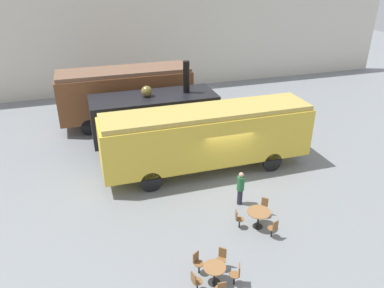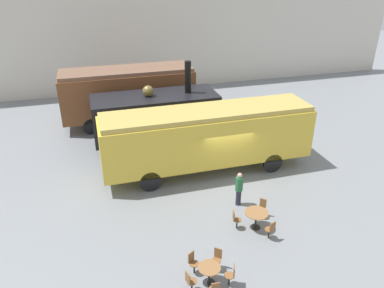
{
  "view_description": "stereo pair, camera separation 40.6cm",
  "coord_description": "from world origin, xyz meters",
  "px_view_note": "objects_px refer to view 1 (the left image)",
  "views": [
    {
      "loc": [
        -6.74,
        -15.56,
        10.17
      ],
      "look_at": [
        -1.54,
        1.0,
        1.6
      ],
      "focal_mm": 35.0,
      "sensor_mm": 36.0,
      "label": 1
    },
    {
      "loc": [
        -6.35,
        -15.68,
        10.17
      ],
      "look_at": [
        -1.54,
        1.0,
        1.6
      ],
      "focal_mm": 35.0,
      "sensor_mm": 36.0,
      "label": 2
    }
  ],
  "objects_px": {
    "passenger_coach_wooden": "(125,92)",
    "cafe_table_near": "(214,271)",
    "passenger_coach_vintage": "(207,135)",
    "cafe_table_mid": "(259,214)",
    "steam_locomotive": "(154,115)",
    "cafe_chair_0": "(198,261)",
    "visitor_person": "(240,187)"
  },
  "relations": [
    {
      "from": "cafe_table_mid",
      "to": "cafe_chair_0",
      "type": "distance_m",
      "value": 3.65
    },
    {
      "from": "passenger_coach_wooden",
      "to": "cafe_table_near",
      "type": "height_order",
      "value": "passenger_coach_wooden"
    },
    {
      "from": "visitor_person",
      "to": "cafe_table_mid",
      "type": "bearing_deg",
      "value": -88.14
    },
    {
      "from": "passenger_coach_wooden",
      "to": "steam_locomotive",
      "type": "bearing_deg",
      "value": -73.26
    },
    {
      "from": "cafe_table_mid",
      "to": "visitor_person",
      "type": "distance_m",
      "value": 1.78
    },
    {
      "from": "passenger_coach_vintage",
      "to": "cafe_chair_0",
      "type": "bearing_deg",
      "value": -112.05
    },
    {
      "from": "cafe_table_near",
      "to": "cafe_chair_0",
      "type": "relative_size",
      "value": 0.91
    },
    {
      "from": "steam_locomotive",
      "to": "passenger_coach_vintage",
      "type": "height_order",
      "value": "steam_locomotive"
    },
    {
      "from": "passenger_coach_wooden",
      "to": "cafe_table_mid",
      "type": "height_order",
      "value": "passenger_coach_wooden"
    },
    {
      "from": "cafe_table_near",
      "to": "visitor_person",
      "type": "bearing_deg",
      "value": 55.8
    },
    {
      "from": "passenger_coach_vintage",
      "to": "cafe_table_near",
      "type": "bearing_deg",
      "value": -107.56
    },
    {
      "from": "passenger_coach_vintage",
      "to": "cafe_table_mid",
      "type": "height_order",
      "value": "passenger_coach_vintage"
    },
    {
      "from": "passenger_coach_vintage",
      "to": "cafe_table_near",
      "type": "xyz_separation_m",
      "value": [
        -2.38,
        -7.52,
        -1.5
      ]
    },
    {
      "from": "passenger_coach_wooden",
      "to": "cafe_table_near",
      "type": "relative_size",
      "value": 11.08
    },
    {
      "from": "visitor_person",
      "to": "steam_locomotive",
      "type": "bearing_deg",
      "value": 107.64
    },
    {
      "from": "steam_locomotive",
      "to": "cafe_table_mid",
      "type": "relative_size",
      "value": 7.44
    },
    {
      "from": "steam_locomotive",
      "to": "cafe_chair_0",
      "type": "bearing_deg",
      "value": -94.42
    },
    {
      "from": "cafe_table_near",
      "to": "steam_locomotive",
      "type": "bearing_deg",
      "value": 87.83
    },
    {
      "from": "passenger_coach_wooden",
      "to": "cafe_table_mid",
      "type": "bearing_deg",
      "value": -74.68
    },
    {
      "from": "cafe_table_mid",
      "to": "cafe_chair_0",
      "type": "relative_size",
      "value": 1.13
    },
    {
      "from": "passenger_coach_wooden",
      "to": "visitor_person",
      "type": "relative_size",
      "value": 5.23
    },
    {
      "from": "passenger_coach_wooden",
      "to": "passenger_coach_vintage",
      "type": "relative_size",
      "value": 0.8
    },
    {
      "from": "cafe_table_mid",
      "to": "cafe_chair_0",
      "type": "bearing_deg",
      "value": -152.63
    },
    {
      "from": "passenger_coach_vintage",
      "to": "passenger_coach_wooden",
      "type": "bearing_deg",
      "value": 111.76
    },
    {
      "from": "passenger_coach_vintage",
      "to": "cafe_table_mid",
      "type": "xyz_separation_m",
      "value": [
        0.46,
        -5.19,
        -1.41
      ]
    },
    {
      "from": "passenger_coach_wooden",
      "to": "visitor_person",
      "type": "xyz_separation_m",
      "value": [
        3.48,
        -11.14,
        -1.31
      ]
    },
    {
      "from": "steam_locomotive",
      "to": "cafe_table_near",
      "type": "distance_m",
      "value": 11.55
    },
    {
      "from": "passenger_coach_vintage",
      "to": "cafe_table_mid",
      "type": "distance_m",
      "value": 5.4
    },
    {
      "from": "passenger_coach_wooden",
      "to": "visitor_person",
      "type": "bearing_deg",
      "value": -72.66
    },
    {
      "from": "cafe_table_near",
      "to": "visitor_person",
      "type": "relative_size",
      "value": 0.47
    },
    {
      "from": "steam_locomotive",
      "to": "cafe_table_near",
      "type": "xyz_separation_m",
      "value": [
        -0.43,
        -11.46,
        -1.34
      ]
    },
    {
      "from": "cafe_table_near",
      "to": "cafe_chair_0",
      "type": "bearing_deg",
      "value": 121.54
    }
  ]
}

